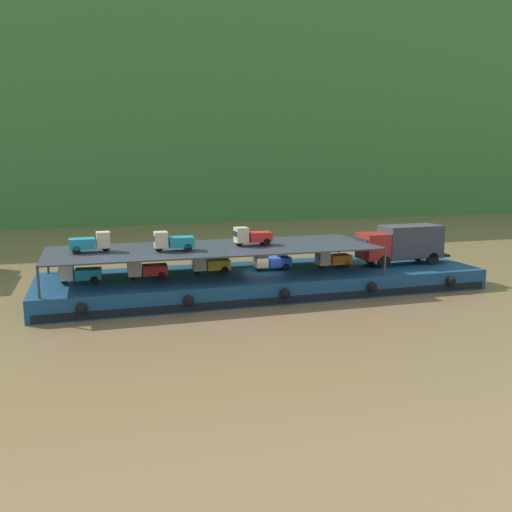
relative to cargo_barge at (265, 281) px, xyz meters
name	(u,v)px	position (x,y,z in m)	size (l,w,h in m)	color
ground_plane	(264,291)	(0.00, 0.03, -0.75)	(400.00, 400.00, 0.00)	brown
hillside_far_bank	(160,87)	(0.00, 59.08, 21.26)	(142.93, 28.01, 39.08)	#387533
cargo_barge	(265,281)	(0.00, 0.00, 0.00)	(32.77, 9.31, 1.50)	navy
covered_lorry	(402,243)	(11.40, -0.39, 2.44)	(7.91, 2.50, 3.10)	maroon
cargo_rack	(215,248)	(-3.80, 0.03, 2.69)	(23.57, 7.93, 2.00)	#2D333D
mini_truck_lower_stern	(80,273)	(-13.21, -0.18, 1.44)	(2.79, 1.30, 1.38)	teal
mini_truck_lower_aft	(147,269)	(-8.73, -0.08, 1.44)	(2.75, 1.21, 1.38)	red
mini_truck_lower_mid	(210,264)	(-4.03, 0.58, 1.44)	(2.74, 1.21, 1.38)	gold
mini_truck_lower_fore	(272,261)	(0.66, 0.34, 1.44)	(2.75, 1.22, 1.38)	#1E47B7
mini_truck_lower_bow	(333,259)	(5.52, -0.07, 1.44)	(2.79, 1.28, 1.38)	orange
mini_truck_upper_stern	(91,242)	(-12.39, 0.38, 3.44)	(2.77, 1.25, 1.38)	teal
mini_truck_upper_mid	(173,241)	(-6.91, -0.73, 3.44)	(2.76, 1.23, 1.38)	teal
mini_truck_upper_fore	(252,236)	(-0.96, 0.09, 3.44)	(2.79, 1.28, 1.38)	red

